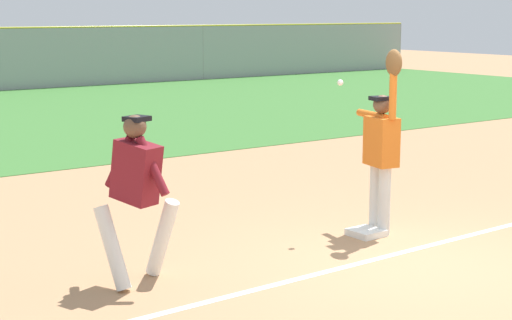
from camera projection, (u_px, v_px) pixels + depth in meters
name	position (u px, v px, depth m)	size (l,w,h in m)	color
ground_plane	(413.00, 264.00, 8.98)	(72.79, 72.79, 0.00)	tan
first_base	(366.00, 233.00, 10.09)	(0.38, 0.38, 0.08)	white
fielder	(382.00, 144.00, 10.03)	(0.34, 0.90, 2.28)	silver
runner	(137.00, 187.00, 8.16)	(0.87, 0.82, 1.72)	white
baseball	(340.00, 83.00, 9.90)	(0.07, 0.07, 0.07)	white
parked_car_red	(11.00, 63.00, 32.84)	(4.49, 2.29, 1.25)	#B21E1E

